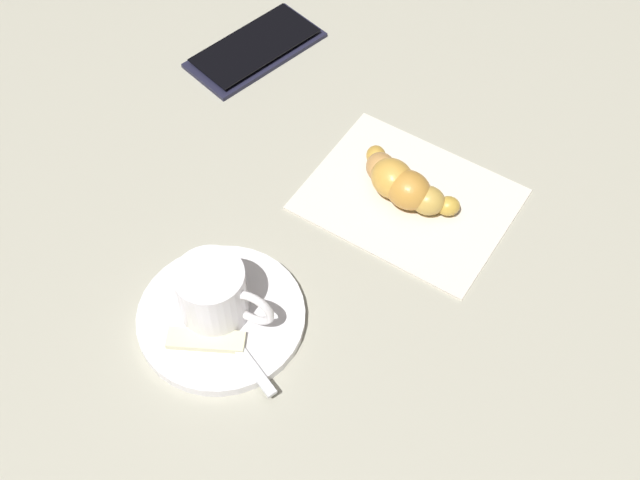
{
  "coord_description": "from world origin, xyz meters",
  "views": [
    {
      "loc": [
        0.34,
        0.31,
        0.65
      ],
      "look_at": [
        0.0,
        0.01,
        0.03
      ],
      "focal_mm": 47.38,
      "sensor_mm": 36.0,
      "label": 1
    }
  ],
  "objects_px": {
    "espresso_cup": "(214,294)",
    "sugar_packet": "(204,338)",
    "croissant": "(402,184)",
    "saucer": "(221,317)",
    "napkin": "(409,199)",
    "cell_phone": "(255,48)",
    "teaspoon": "(215,317)"
  },
  "relations": [
    {
      "from": "sugar_packet",
      "to": "napkin",
      "type": "relative_size",
      "value": 0.34
    },
    {
      "from": "espresso_cup",
      "to": "teaspoon",
      "type": "relative_size",
      "value": 0.65
    },
    {
      "from": "teaspoon",
      "to": "cell_phone",
      "type": "height_order",
      "value": "teaspoon"
    },
    {
      "from": "espresso_cup",
      "to": "cell_phone",
      "type": "distance_m",
      "value": 0.35
    },
    {
      "from": "teaspoon",
      "to": "cell_phone",
      "type": "bearing_deg",
      "value": -141.54
    },
    {
      "from": "espresso_cup",
      "to": "sugar_packet",
      "type": "xyz_separation_m",
      "value": [
        0.03,
        0.01,
        -0.03
      ]
    },
    {
      "from": "saucer",
      "to": "teaspoon",
      "type": "distance_m",
      "value": 0.01
    },
    {
      "from": "croissant",
      "to": "espresso_cup",
      "type": "bearing_deg",
      "value": -9.59
    },
    {
      "from": "napkin",
      "to": "croissant",
      "type": "relative_size",
      "value": 1.59
    },
    {
      "from": "sugar_packet",
      "to": "croissant",
      "type": "bearing_deg",
      "value": 47.15
    },
    {
      "from": "sugar_packet",
      "to": "napkin",
      "type": "bearing_deg",
      "value": 45.36
    },
    {
      "from": "napkin",
      "to": "cell_phone",
      "type": "height_order",
      "value": "cell_phone"
    },
    {
      "from": "sugar_packet",
      "to": "croissant",
      "type": "height_order",
      "value": "croissant"
    },
    {
      "from": "espresso_cup",
      "to": "croissant",
      "type": "xyz_separation_m",
      "value": [
        -0.22,
        0.04,
        -0.02
      ]
    },
    {
      "from": "espresso_cup",
      "to": "napkin",
      "type": "relative_size",
      "value": 0.45
    },
    {
      "from": "teaspoon",
      "to": "napkin",
      "type": "relative_size",
      "value": 0.69
    },
    {
      "from": "saucer",
      "to": "croissant",
      "type": "relative_size",
      "value": 1.21
    },
    {
      "from": "teaspoon",
      "to": "cell_phone",
      "type": "relative_size",
      "value": 0.84
    },
    {
      "from": "sugar_packet",
      "to": "teaspoon",
      "type": "bearing_deg",
      "value": 72.62
    },
    {
      "from": "saucer",
      "to": "cell_phone",
      "type": "height_order",
      "value": "same"
    },
    {
      "from": "napkin",
      "to": "sugar_packet",
      "type": "bearing_deg",
      "value": -7.54
    },
    {
      "from": "saucer",
      "to": "sugar_packet",
      "type": "distance_m",
      "value": 0.03
    },
    {
      "from": "saucer",
      "to": "sugar_packet",
      "type": "bearing_deg",
      "value": 15.8
    },
    {
      "from": "sugar_packet",
      "to": "espresso_cup",
      "type": "bearing_deg",
      "value": 76.1
    },
    {
      "from": "espresso_cup",
      "to": "sugar_packet",
      "type": "distance_m",
      "value": 0.04
    },
    {
      "from": "teaspoon",
      "to": "croissant",
      "type": "xyz_separation_m",
      "value": [
        -0.22,
        0.03,
        0.01
      ]
    },
    {
      "from": "espresso_cup",
      "to": "cell_phone",
      "type": "bearing_deg",
      "value": -141.43
    },
    {
      "from": "teaspoon",
      "to": "sugar_packet",
      "type": "distance_m",
      "value": 0.02
    },
    {
      "from": "saucer",
      "to": "sugar_packet",
      "type": "xyz_separation_m",
      "value": [
        0.03,
        0.01,
        0.01
      ]
    },
    {
      "from": "espresso_cup",
      "to": "sugar_packet",
      "type": "bearing_deg",
      "value": 23.21
    },
    {
      "from": "teaspoon",
      "to": "croissant",
      "type": "height_order",
      "value": "croissant"
    },
    {
      "from": "teaspoon",
      "to": "sugar_packet",
      "type": "height_order",
      "value": "teaspoon"
    }
  ]
}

